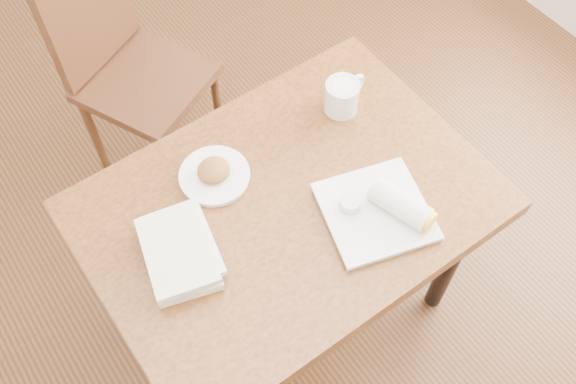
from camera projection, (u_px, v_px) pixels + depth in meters
ground at (288, 306)px, 2.44m from camera, size 4.00×5.00×0.01m
table at (288, 217)px, 1.88m from camera, size 1.12×0.80×0.75m
chair_far at (124, 60)px, 2.37m from camera, size 0.56×0.56×0.95m
plate_scone at (214, 174)px, 1.83m from camera, size 0.21×0.21×0.07m
coffee_mug at (343, 95)px, 1.94m from camera, size 0.16×0.11×0.11m
plate_burrito at (383, 209)px, 1.75m from camera, size 0.35×0.35×0.09m
book_stack at (180, 251)px, 1.68m from camera, size 0.24×0.29×0.07m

